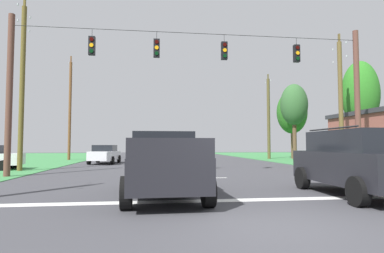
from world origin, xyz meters
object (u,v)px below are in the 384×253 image
distant_car_crossing_white (105,154)px  utility_pole_mid_left (22,82)px  overhead_signal_span (195,89)px  tree_roadside_far_right (294,105)px  tree_roadside_left (360,95)px  suv_black (356,161)px  utility_pole_far_left (70,109)px  pickup_truck (163,164)px  tree_roadside_right (292,112)px  utility_pole_far_right (269,118)px  utility_pole_mid_right (341,101)px

distant_car_crossing_white → utility_pole_mid_left: utility_pole_mid_left is taller
overhead_signal_span → tree_roadside_far_right: size_ratio=2.43×
utility_pole_mid_left → tree_roadside_left: 23.63m
suv_black → utility_pole_mid_left: utility_pole_mid_left is taller
suv_black → overhead_signal_span: bearing=117.8°
suv_black → utility_pole_far_left: (-14.33, 24.35, 4.09)m
pickup_truck → tree_roadside_right: size_ratio=0.73×
overhead_signal_span → utility_pole_far_right: utility_pole_far_right is taller
tree_roadside_right → tree_roadside_far_right: size_ratio=0.98×
utility_pole_mid_right → utility_pole_mid_left: 20.21m
distant_car_crossing_white → utility_pole_far_left: size_ratio=0.42×
pickup_truck → utility_pole_far_left: size_ratio=0.52×
overhead_signal_span → tree_roadside_left: bearing=24.0°
suv_black → tree_roadside_left: (9.70, 13.48, 4.32)m
utility_pole_mid_right → utility_pole_far_right: 13.43m
utility_pole_mid_left → tree_roadside_right: utility_pole_mid_left is taller
utility_pole_mid_left → tree_roadside_far_right: utility_pole_mid_left is taller
overhead_signal_span → suv_black: 9.06m
suv_black → tree_roadside_far_right: tree_roadside_far_right is taller
overhead_signal_span → tree_roadside_far_right: overhead_signal_span is taller
tree_roadside_right → tree_roadside_far_right: 3.51m
tree_roadside_far_right → utility_pole_far_right: bearing=118.3°
suv_black → tree_roadside_right: 26.64m
utility_pole_mid_right → tree_roadside_left: size_ratio=1.14×
pickup_truck → tree_roadside_right: (15.11, 23.87, 4.15)m
distant_car_crossing_white → utility_pole_far_right: 17.95m
distant_car_crossing_white → utility_pole_mid_right: (16.36, -7.15, 3.71)m
overhead_signal_span → tree_roadside_right: size_ratio=2.48×
overhead_signal_span → distant_car_crossing_white: (-6.03, 10.58, -3.68)m
pickup_truck → tree_roadside_left: bearing=39.3°
distant_car_crossing_white → tree_roadside_left: (19.65, -4.53, 4.59)m
distant_car_crossing_white → utility_pole_far_right: (16.41, 6.28, 3.69)m
utility_pole_far_left → utility_pole_far_right: bearing=-0.2°
overhead_signal_span → tree_roadside_left: size_ratio=2.33×
overhead_signal_span → utility_pole_mid_right: (10.33, 3.44, 0.04)m
overhead_signal_span → utility_pole_far_left: utility_pole_far_left is taller
utility_pole_mid_left → tree_roadside_left: (23.48, 2.64, 0.14)m
utility_pole_mid_right → utility_pole_mid_left: utility_pole_mid_left is taller
utility_pole_mid_left → distant_car_crossing_white: bearing=61.9°
pickup_truck → suv_black: (5.82, -0.77, 0.09)m
utility_pole_mid_left → overhead_signal_span: bearing=-19.1°
pickup_truck → tree_roadside_far_right: size_ratio=0.71×
utility_pole_mid_right → utility_pole_far_right: (0.04, 13.43, -0.02)m
utility_pole_mid_right → tree_roadside_right: (2.88, 13.77, 0.61)m
utility_pole_mid_right → utility_pole_far_left: (-20.74, 13.49, 0.64)m
utility_pole_far_left → suv_black: bearing=-59.5°
overhead_signal_span → utility_pole_far_right: size_ratio=2.01×
utility_pole_mid_right → tree_roadside_left: 4.29m
utility_pole_far_left → tree_roadside_left: utility_pole_far_left is taller
utility_pole_far_left → utility_pole_mid_left: bearing=-87.7°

